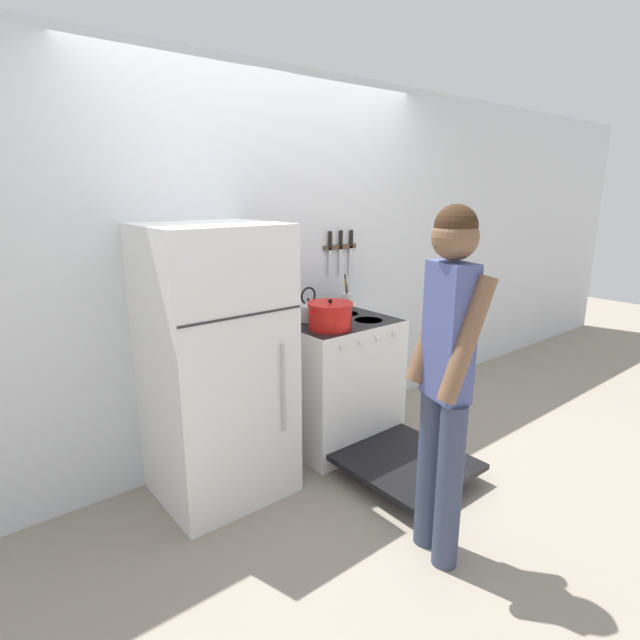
% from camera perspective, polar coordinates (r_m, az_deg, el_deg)
% --- Properties ---
extents(ground_plane, '(14.00, 14.00, 0.00)m').
position_cam_1_polar(ground_plane, '(3.82, -4.66, -13.08)').
color(ground_plane, gray).
extents(wall_back, '(10.00, 0.06, 2.55)m').
position_cam_1_polar(wall_back, '(3.45, -5.37, 6.23)').
color(wall_back, silver).
rests_on(wall_back, ground_plane).
extents(refrigerator, '(0.73, 0.68, 1.60)m').
position_cam_1_polar(refrigerator, '(2.94, -11.74, -5.00)').
color(refrigerator, white).
rests_on(refrigerator, ground_plane).
extents(stove_range, '(0.77, 1.34, 0.90)m').
position_cam_1_polar(stove_range, '(3.56, 2.41, -7.31)').
color(stove_range, white).
rests_on(stove_range, ground_plane).
extents(dutch_oven_pot, '(0.34, 0.30, 0.20)m').
position_cam_1_polar(dutch_oven_pot, '(3.22, 1.17, 0.52)').
color(dutch_oven_pot, red).
rests_on(dutch_oven_pot, stove_range).
extents(tea_kettle, '(0.20, 0.16, 0.24)m').
position_cam_1_polar(tea_kettle, '(3.41, -1.31, 1.13)').
color(tea_kettle, silver).
rests_on(tea_kettle, stove_range).
extents(utensil_jar, '(0.07, 0.07, 0.29)m').
position_cam_1_polar(utensil_jar, '(3.64, 3.04, 2.04)').
color(utensil_jar, silver).
rests_on(utensil_jar, stove_range).
extents(person, '(0.35, 0.41, 1.72)m').
position_cam_1_polar(person, '(2.36, 14.23, -5.47)').
color(person, '#38425B').
rests_on(person, ground_plane).
extents(wall_knife_strip, '(0.31, 0.03, 0.35)m').
position_cam_1_polar(wall_knife_strip, '(3.75, 2.36, 8.36)').
color(wall_knife_strip, brown).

